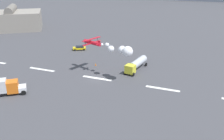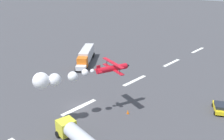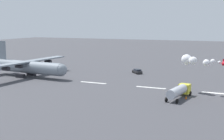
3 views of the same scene
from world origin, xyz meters
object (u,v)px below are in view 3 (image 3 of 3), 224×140
stunt_biplane_red (200,61)px  traffic_cone_far (186,97)px  fuel_tanker_truck (179,91)px  followme_car_yellow (137,71)px  cargo_transport_plane (30,67)px

stunt_biplane_red → traffic_cone_far: size_ratio=21.30×
fuel_tanker_truck → followme_car_yellow: bearing=-56.1°
traffic_cone_far → followme_car_yellow: bearing=-53.8°
traffic_cone_far → stunt_biplane_red: bearing=-106.2°
cargo_transport_plane → fuel_tanker_truck: size_ratio=3.34×
cargo_transport_plane → traffic_cone_far: size_ratio=44.90×
cargo_transport_plane → stunt_biplane_red: bearing=177.2°
traffic_cone_far → fuel_tanker_truck: bearing=9.6°
cargo_transport_plane → fuel_tanker_truck: cargo_transport_plane is taller
cargo_transport_plane → fuel_tanker_truck: (-47.86, 9.31, -1.54)m
traffic_cone_far → cargo_transport_plane: bearing=-10.4°
cargo_transport_plane → stunt_biplane_red: 51.59m
fuel_tanker_truck → stunt_biplane_red: bearing=-116.9°
cargo_transport_plane → followme_car_yellow: bearing=-145.3°
followme_car_yellow → stunt_biplane_red: bearing=136.0°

